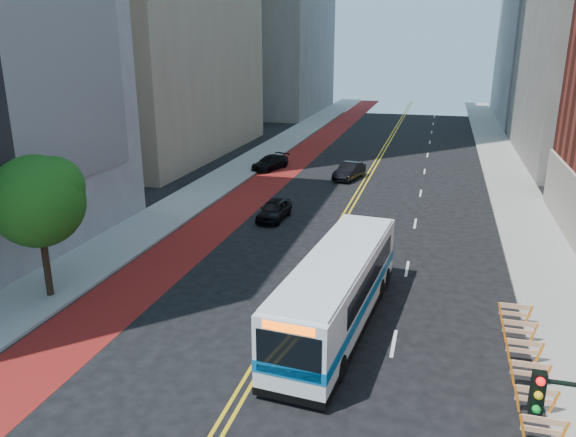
% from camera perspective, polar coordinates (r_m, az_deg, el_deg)
% --- Properties ---
extents(ground, '(160.00, 160.00, 0.00)m').
position_cam_1_polar(ground, '(19.49, -6.06, -19.23)').
color(ground, black).
rests_on(ground, ground).
extents(sidewalk_left, '(4.00, 140.00, 0.15)m').
position_cam_1_polar(sidewalk_left, '(49.29, -6.58, 4.00)').
color(sidewalk_left, gray).
rests_on(sidewalk_left, ground).
extents(sidewalk_right, '(4.00, 140.00, 0.15)m').
position_cam_1_polar(sidewalk_right, '(46.31, 22.25, 1.87)').
color(sidewalk_right, gray).
rests_on(sidewalk_right, ground).
extents(bus_lane_paint, '(3.60, 140.00, 0.01)m').
position_cam_1_polar(bus_lane_paint, '(48.03, -2.23, 3.65)').
color(bus_lane_paint, maroon).
rests_on(bus_lane_paint, ground).
extents(center_line_inner, '(0.14, 140.00, 0.01)m').
position_cam_1_polar(center_line_inner, '(46.33, 7.17, 2.99)').
color(center_line_inner, gold).
rests_on(center_line_inner, ground).
extents(center_line_outer, '(0.14, 140.00, 0.01)m').
position_cam_1_polar(center_line_outer, '(46.29, 7.61, 2.96)').
color(center_line_outer, gold).
rests_on(center_line_outer, ground).
extents(lane_dashes, '(0.14, 98.20, 0.01)m').
position_cam_1_polar(lane_dashes, '(53.71, 13.70, 4.67)').
color(lane_dashes, silver).
rests_on(lane_dashes, ground).
extents(construction_barriers, '(1.42, 10.91, 1.00)m').
position_cam_1_polar(construction_barriers, '(21.28, 23.58, -15.08)').
color(construction_barriers, orange).
rests_on(construction_barriers, ground).
extents(street_tree, '(4.20, 4.20, 6.70)m').
position_cam_1_polar(street_tree, '(27.56, -23.99, 1.95)').
color(street_tree, black).
rests_on(street_tree, sidewalk_left).
extents(transit_bus, '(3.63, 12.04, 3.26)m').
position_cam_1_polar(transit_bus, '(23.82, 5.11, -7.13)').
color(transit_bus, silver).
rests_on(transit_bus, ground).
extents(car_a, '(1.78, 4.03, 1.35)m').
position_cam_1_polar(car_a, '(38.02, -1.41, 0.90)').
color(car_a, black).
rests_on(car_a, ground).
extents(car_b, '(2.42, 4.58, 1.43)m').
position_cam_1_polar(car_b, '(49.52, 6.24, 4.83)').
color(car_b, black).
rests_on(car_b, ground).
extents(car_c, '(3.09, 4.79, 1.29)m').
position_cam_1_polar(car_c, '(53.00, -1.82, 5.70)').
color(car_c, black).
rests_on(car_c, ground).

